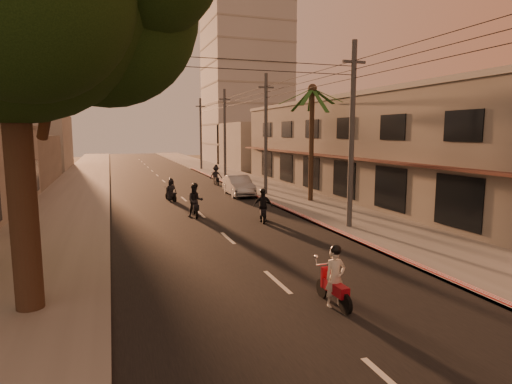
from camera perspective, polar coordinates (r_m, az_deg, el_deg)
ground at (r=12.14m, az=6.45°, el=-14.91°), size 160.00×160.00×0.00m
road at (r=30.84m, az=-9.59°, el=-0.95°), size 10.00×140.00×0.02m
sidewalk_right at (r=32.86m, az=3.42°, el=-0.22°), size 5.00×140.00×0.12m
sidewalk_left at (r=30.57m, az=-23.61°, el=-1.49°), size 5.00×140.00×0.12m
curb_stripe at (r=27.38m, az=2.73°, el=-1.77°), size 0.20×60.00×0.20m
shophouse_row at (r=33.82m, az=15.01°, el=5.86°), size 8.80×34.20×7.30m
distant_tower at (r=69.93m, az=-1.38°, el=15.55°), size 12.10×12.10×28.00m
palm_tree at (r=29.19m, az=7.51°, el=12.66°), size 5.00×5.00×8.20m
utility_poles at (r=32.11m, az=1.33°, el=11.19°), size 1.20×48.26×9.00m
filler_right at (r=58.26m, az=0.04°, el=6.24°), size 8.00×14.00×6.00m
filler_left_near at (r=45.11m, az=-30.59°, el=3.64°), size 8.00×14.00×4.40m
filler_left_far at (r=62.78m, az=-27.38°, el=5.93°), size 8.00×14.00×7.00m
scooter_red at (r=12.01m, az=10.45°, el=-11.39°), size 0.66×1.77×1.73m
scooter_mid_a at (r=24.22m, az=-8.11°, el=-1.26°), size 1.02×1.97×1.94m
scooter_mid_b at (r=22.70m, az=0.91°, el=-1.95°), size 1.20×1.78×1.79m
scooter_far_a at (r=30.10m, az=-11.26°, el=0.19°), size 1.02×1.60×1.61m
scooter_far_b at (r=38.82m, az=-5.36°, el=2.17°), size 1.13×1.88×1.85m
parked_car at (r=32.21m, az=-2.33°, el=0.87°), size 2.04×4.73×1.51m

